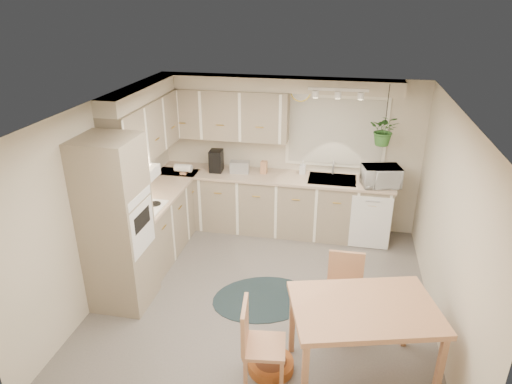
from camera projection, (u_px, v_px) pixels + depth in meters
floor at (264, 298)px, 5.72m from camera, size 4.20×4.20×0.00m
ceiling at (266, 109)px, 4.75m from camera, size 4.20×4.20×0.00m
wall_back at (289, 154)px, 7.12m from camera, size 4.00×0.04×2.40m
wall_front at (214, 335)px, 3.35m from camera, size 4.00×0.04×2.40m
wall_left at (105, 198)px, 5.60m from camera, size 0.04×4.20×2.40m
wall_right at (449, 228)px, 4.88m from camera, size 0.04×4.20×2.40m
base_cab_left at (160, 222)px, 6.63m from camera, size 0.60×1.85×0.90m
base_cab_back at (272, 204)px, 7.19m from camera, size 3.60×0.60×0.90m
counter_left at (158, 192)px, 6.44m from camera, size 0.64×1.89×0.04m
counter_back at (273, 177)px, 6.99m from camera, size 3.64×0.64×0.04m
oven_stack at (116, 225)px, 5.26m from camera, size 0.65×0.65×2.10m
wall_oven_face at (142, 228)px, 5.20m from camera, size 0.02×0.56×0.58m
upper_cab_left at (147, 127)px, 6.21m from camera, size 0.35×2.00×0.75m
upper_cab_back at (223, 114)px, 6.89m from camera, size 2.00×0.35×0.75m
soffit_left at (142, 92)px, 6.02m from camera, size 0.30×2.00×0.20m
soffit_back at (276, 84)px, 6.58m from camera, size 3.60×0.30×0.20m
cooktop at (142, 208)px, 5.91m from camera, size 0.52×0.58×0.02m
range_hood at (136, 176)px, 5.73m from camera, size 0.40×0.60×0.14m
window_blinds at (336, 132)px, 6.81m from camera, size 1.40×0.02×1.00m
window_frame at (336, 132)px, 6.82m from camera, size 1.50×0.02×1.10m
sink at (332, 182)px, 6.85m from camera, size 0.70×0.48×0.10m
dishwasher_front at (370, 223)px, 6.65m from camera, size 0.58×0.02×0.83m
track_light_bar at (338, 89)px, 6.05m from camera, size 0.80×0.04×0.04m
wall_clock at (301, 92)px, 6.67m from camera, size 0.30×0.03×0.30m
dining_table at (361, 342)px, 4.40m from camera, size 1.53×1.22×0.84m
chair_left at (265, 344)px, 4.34m from camera, size 0.46×0.46×0.89m
chair_back at (344, 295)px, 5.03m from camera, size 0.42×0.42×0.89m
braided_rug at (263, 299)px, 5.69m from camera, size 1.51×1.34×0.01m
pet_bed at (271, 365)px, 4.62m from camera, size 0.54×0.54×0.11m
microwave at (381, 174)px, 6.55m from camera, size 0.58×0.41×0.36m
soap_bottle at (303, 171)px, 7.03m from camera, size 0.09×0.21×0.09m
hanging_plant at (384, 134)px, 6.31m from camera, size 0.46×0.50×0.34m
coffee_maker at (216, 161)px, 7.09m from camera, size 0.20×0.24×0.34m
toaster at (240, 167)px, 7.07m from camera, size 0.31×0.19×0.18m
knife_block at (264, 167)px, 7.03m from camera, size 0.10×0.10×0.20m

